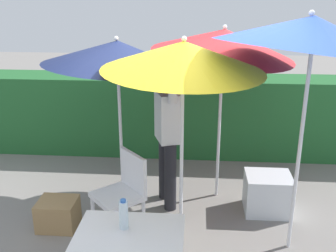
{
  "coord_description": "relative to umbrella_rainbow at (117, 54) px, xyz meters",
  "views": [
    {
      "loc": [
        0.3,
        -3.58,
        2.47
      ],
      "look_at": [
        0.0,
        0.3,
        1.1
      ],
      "focal_mm": 42.03,
      "sensor_mm": 36.0,
      "label": 1
    }
  ],
  "objects": [
    {
      "name": "umbrella_yellow",
      "position": [
        0.74,
        -0.65,
        0.09
      ],
      "size": [
        1.52,
        1.52,
        2.07
      ],
      "color": "silver",
      "rests_on": "ground_plane"
    },
    {
      "name": "chair_plastic",
      "position": [
        0.14,
        -0.66,
        -1.29
      ],
      "size": [
        0.62,
        0.62,
        0.89
      ],
      "color": "silver",
      "rests_on": "ground_plane"
    },
    {
      "name": "person_vendor",
      "position": [
        0.54,
        0.0,
        -0.86
      ],
      "size": [
        0.32,
        0.55,
        1.88
      ],
      "color": "black",
      "rests_on": "ground_plane"
    },
    {
      "name": "ground_plane",
      "position": [
        0.58,
        -0.61,
        -1.8
      ],
      "size": [
        24.0,
        24.0,
        0.0
      ],
      "primitive_type": "plane",
      "color": "gray"
    },
    {
      "name": "umbrella_orange",
      "position": [
        1.82,
        -0.74,
        0.31
      ],
      "size": [
        1.69,
        1.67,
        2.43
      ],
      "color": "silver",
      "rests_on": "ground_plane"
    },
    {
      "name": "umbrella_navy",
      "position": [
        1.15,
        0.25,
        0.1
      ],
      "size": [
        1.63,
        1.62,
        2.15
      ],
      "color": "silver",
      "rests_on": "ground_plane"
    },
    {
      "name": "hedge_row",
      "position": [
        0.58,
        1.63,
        -1.2
      ],
      "size": [
        8.0,
        0.7,
        1.2
      ],
      "primitive_type": "cube",
      "color": "#23602D",
      "rests_on": "ground_plane"
    },
    {
      "name": "folding_table",
      "position": [
        0.4,
        -1.77,
        -1.13
      ],
      "size": [
        0.8,
        0.6,
        0.77
      ],
      "color": "#4C4C51",
      "rests_on": "ground_plane"
    },
    {
      "name": "bottle_water",
      "position": [
        0.35,
        -1.69,
        -0.92
      ],
      "size": [
        0.07,
        0.07,
        0.24
      ],
      "color": "silver",
      "rests_on": "folding_table"
    },
    {
      "name": "crate_cardboard",
      "position": [
        -0.6,
        -0.6,
        -1.64
      ],
      "size": [
        0.41,
        0.35,
        0.32
      ],
      "primitive_type": "cube",
      "color": "#9E7A4C",
      "rests_on": "ground_plane"
    },
    {
      "name": "cooler_box",
      "position": [
        1.71,
        -0.09,
        -1.57
      ],
      "size": [
        0.52,
        0.44,
        0.45
      ],
      "primitive_type": "cube",
      "color": "silver",
      "rests_on": "ground_plane"
    },
    {
      "name": "umbrella_rainbow",
      "position": [
        0.0,
        0.0,
        0.0
      ],
      "size": [
        1.62,
        1.61,
        2.03
      ],
      "color": "silver",
      "rests_on": "ground_plane"
    }
  ]
}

